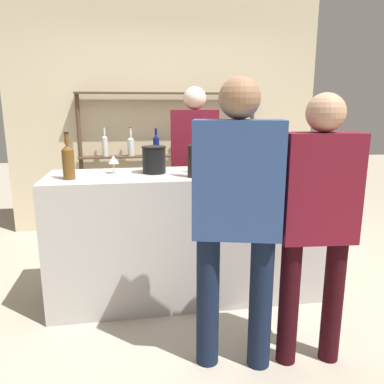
# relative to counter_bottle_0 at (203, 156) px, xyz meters

# --- Properties ---
(ground_plane) EXTENTS (16.00, 16.00, 0.00)m
(ground_plane) POSITION_rel_counter_bottle_0_xyz_m (-0.08, 0.03, -1.15)
(ground_plane) COLOR #B2A893
(bar_counter) EXTENTS (2.19, 0.65, 1.01)m
(bar_counter) POSITION_rel_counter_bottle_0_xyz_m (-0.08, 0.03, -0.64)
(bar_counter) COLOR #B7B2AD
(bar_counter) RESTS_ON ground_plane
(back_wall) EXTENTS (3.79, 0.12, 2.80)m
(back_wall) POSITION_rel_counter_bottle_0_xyz_m (-0.08, 1.96, 0.25)
(back_wall) COLOR beige
(back_wall) RESTS_ON ground_plane
(back_shelf) EXTENTS (2.14, 0.18, 1.67)m
(back_shelf) POSITION_rel_counter_bottle_0_xyz_m (-0.09, 1.78, -0.03)
(back_shelf) COLOR #4C3828
(back_shelf) RESTS_ON ground_plane
(counter_bottle_0) EXTENTS (0.07, 0.07, 0.36)m
(counter_bottle_0) POSITION_rel_counter_bottle_0_xyz_m (0.00, 0.00, 0.00)
(counter_bottle_0) COLOR black
(counter_bottle_0) RESTS_ON bar_counter
(counter_bottle_1) EXTENTS (0.07, 0.07, 0.33)m
(counter_bottle_1) POSITION_rel_counter_bottle_0_xyz_m (0.69, 0.12, -0.01)
(counter_bottle_1) COLOR black
(counter_bottle_1) RESTS_ON bar_counter
(counter_bottle_2) EXTENTS (0.08, 0.08, 0.33)m
(counter_bottle_2) POSITION_rel_counter_bottle_0_xyz_m (-0.97, -0.08, -0.01)
(counter_bottle_2) COLOR brown
(counter_bottle_2) RESTS_ON bar_counter
(counter_bottle_3) EXTENTS (0.09, 0.09, 0.36)m
(counter_bottle_3) POSITION_rel_counter_bottle_0_xyz_m (-0.10, -0.14, 0.00)
(counter_bottle_3) COLOR black
(counter_bottle_3) RESTS_ON bar_counter
(wine_glass) EXTENTS (0.08, 0.08, 0.14)m
(wine_glass) POSITION_rel_counter_bottle_0_xyz_m (-0.67, 0.11, -0.04)
(wine_glass) COLOR silver
(wine_glass) RESTS_ON bar_counter
(ice_bucket) EXTENTS (0.19, 0.19, 0.21)m
(ice_bucket) POSITION_rel_counter_bottle_0_xyz_m (-0.37, 0.07, -0.03)
(ice_bucket) COLOR black
(ice_bucket) RESTS_ON bar_counter
(cork_jar) EXTENTS (0.11, 0.11, 0.16)m
(cork_jar) POSITION_rel_counter_bottle_0_xyz_m (0.87, 0.17, -0.06)
(cork_jar) COLOR silver
(cork_jar) RESTS_ON bar_counter
(customer_center) EXTENTS (0.51, 0.32, 1.66)m
(customer_center) POSITION_rel_counter_bottle_0_xyz_m (0.02, -0.86, -0.18)
(customer_center) COLOR #121C33
(customer_center) RESTS_ON ground_plane
(customer_right) EXTENTS (0.43, 0.22, 1.58)m
(customer_right) POSITION_rel_counter_bottle_0_xyz_m (0.48, -0.90, -0.22)
(customer_right) COLOR black
(customer_right) RESTS_ON ground_plane
(server_behind_counter) EXTENTS (0.50, 0.28, 1.70)m
(server_behind_counter) POSITION_rel_counter_bottle_0_xyz_m (0.10, 0.95, -0.15)
(server_behind_counter) COLOR black
(server_behind_counter) RESTS_ON ground_plane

